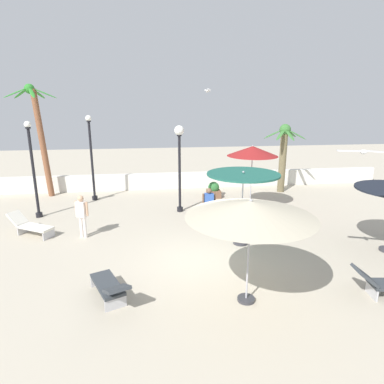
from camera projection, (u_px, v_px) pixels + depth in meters
ground_plane at (206, 260)px, 10.58m from camera, size 56.00×56.00×0.00m
boundary_wall at (178, 180)px, 19.45m from camera, size 25.20×0.30×0.94m
patio_umbrella_0 at (243, 179)px, 11.18m from camera, size 2.51×2.51×2.68m
patio_umbrella_1 at (253, 152)px, 14.74m from camera, size 2.31×2.31×3.10m
patio_umbrella_3 at (251, 209)px, 7.75m from camera, size 3.16×3.16×2.73m
palm_tree_0 at (284, 149)px, 18.19m from camera, size 2.33×2.33×3.83m
palm_tree_1 at (39, 130)px, 17.00m from camera, size 2.46×2.56×5.88m
lamp_post_0 at (33, 169)px, 14.01m from camera, size 0.28×0.28×4.21m
lamp_post_1 at (179, 154)px, 14.65m from camera, size 0.44×0.44×3.98m
lamp_post_2 at (91, 156)px, 16.58m from camera, size 0.30×0.30×4.36m
lounge_chair_0 at (110, 286)px, 8.30m from camera, size 1.23×1.91×0.81m
lounge_chair_1 at (31, 225)px, 12.50m from camera, size 1.90×1.43×0.84m
guest_0 at (209, 203)px, 13.33m from camera, size 0.56×0.25×1.60m
guest_1 at (82, 212)px, 12.11m from camera, size 0.51×0.37×1.65m
seagull_0 at (208, 91)px, 19.41m from camera, size 0.38×1.37×0.21m
seagull_1 at (363, 152)px, 8.25m from camera, size 1.21×0.55×0.14m
planter at (214, 190)px, 17.57m from camera, size 0.70×0.70×0.85m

